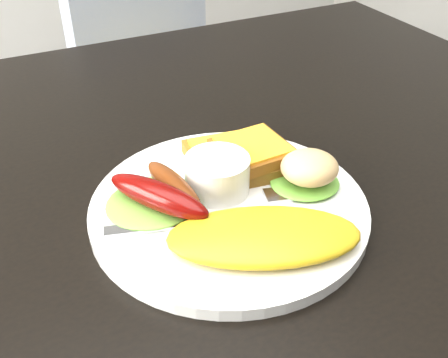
# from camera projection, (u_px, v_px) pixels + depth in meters

# --- Properties ---
(dining_table) EXTENTS (1.20, 0.80, 0.04)m
(dining_table) POSITION_uv_depth(u_px,v_px,m) (124.00, 203.00, 0.54)
(dining_table) COLOR black
(dining_table) RESTS_ON ground
(dining_chair) EXTENTS (0.59, 0.59, 0.05)m
(dining_chair) POSITION_uv_depth(u_px,v_px,m) (172.00, 96.00, 1.36)
(dining_chair) COLOR #9E8A4E
(dining_chair) RESTS_ON ground
(plate) EXTENTS (0.26, 0.26, 0.01)m
(plate) POSITION_uv_depth(u_px,v_px,m) (229.00, 207.00, 0.49)
(plate) COLOR white
(plate) RESTS_ON dining_table
(lettuce_left) EXTENTS (0.09, 0.08, 0.01)m
(lettuce_left) POSITION_uv_depth(u_px,v_px,m) (154.00, 202.00, 0.48)
(lettuce_left) COLOR #548427
(lettuce_left) RESTS_ON plate
(lettuce_right) EXTENTS (0.08, 0.08, 0.01)m
(lettuce_right) POSITION_uv_depth(u_px,v_px,m) (305.00, 183.00, 0.50)
(lettuce_right) COLOR #6FA134
(lettuce_right) RESTS_ON plate
(omelette) EXTENTS (0.18, 0.13, 0.02)m
(omelette) POSITION_uv_depth(u_px,v_px,m) (264.00, 236.00, 0.43)
(omelette) COLOR yellow
(omelette) RESTS_ON plate
(sausage_a) EXTENTS (0.08, 0.10, 0.03)m
(sausage_a) POSITION_uv_depth(u_px,v_px,m) (158.00, 196.00, 0.46)
(sausage_a) COLOR #5F0808
(sausage_a) RESTS_ON lettuce_left
(sausage_b) EXTENTS (0.03, 0.09, 0.02)m
(sausage_b) POSITION_uv_depth(u_px,v_px,m) (174.00, 186.00, 0.47)
(sausage_b) COLOR #632E17
(sausage_b) RESTS_ON lettuce_left
(ramekin) EXTENTS (0.07, 0.07, 0.04)m
(ramekin) POSITION_uv_depth(u_px,v_px,m) (217.00, 175.00, 0.49)
(ramekin) COLOR white
(ramekin) RESTS_ON plate
(toast_a) EXTENTS (0.10, 0.10, 0.01)m
(toast_a) POSITION_uv_depth(u_px,v_px,m) (234.00, 160.00, 0.53)
(toast_a) COLOR olive
(toast_a) RESTS_ON plate
(toast_b) EXTENTS (0.07, 0.07, 0.01)m
(toast_b) POSITION_uv_depth(u_px,v_px,m) (253.00, 151.00, 0.52)
(toast_b) COLOR #905A19
(toast_b) RESTS_ON toast_a
(potato_salad) EXTENTS (0.07, 0.07, 0.03)m
(potato_salad) POSITION_uv_depth(u_px,v_px,m) (309.00, 167.00, 0.49)
(potato_salad) COLOR beige
(potato_salad) RESTS_ON lettuce_right
(fork) EXTENTS (0.15, 0.05, 0.00)m
(fork) POSITION_uv_depth(u_px,v_px,m) (192.00, 222.00, 0.46)
(fork) COLOR #ADAFB7
(fork) RESTS_ON plate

